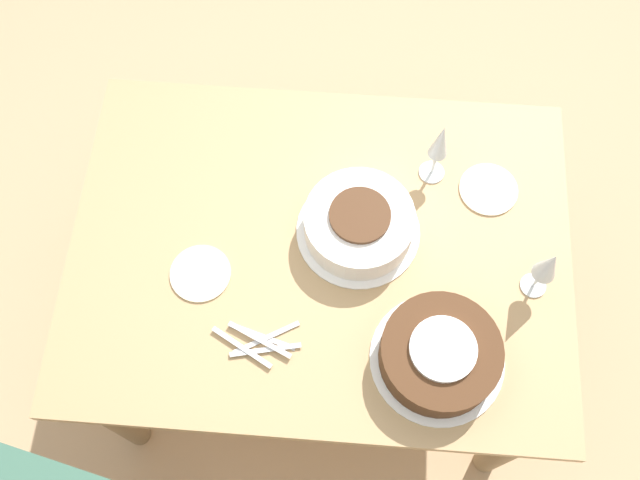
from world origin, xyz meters
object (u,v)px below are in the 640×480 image
Objects in this scene: wine_glass_near at (548,266)px; wine_glass_far at (440,144)px; cake_front_chocolate at (440,354)px; cake_center_white at (359,224)px.

wine_glass_near is 0.39m from wine_glass_far.
wine_glass_near reaches higher than cake_front_chocolate.
wine_glass_far is (-0.25, 0.30, 0.01)m from wine_glass_near.
wine_glass_near is (0.23, 0.20, 0.08)m from cake_front_chocolate.
cake_center_white is 0.28m from wine_glass_far.
cake_center_white and cake_front_chocolate have the same top height.
wine_glass_near is at bearing -49.82° from wine_glass_far.
cake_center_white is 0.46m from wine_glass_near.
cake_center_white is at bearing -134.81° from wine_glass_far.
wine_glass_far is (-0.02, 0.50, 0.10)m from cake_front_chocolate.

